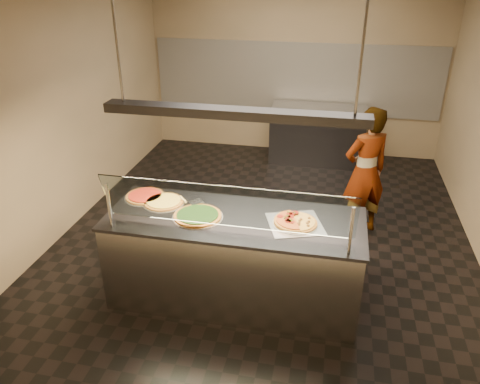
% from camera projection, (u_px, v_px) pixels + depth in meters
% --- Properties ---
extents(ground, '(5.00, 6.00, 0.02)m').
position_uv_depth(ground, '(266.00, 232.00, 5.98)').
color(ground, black).
rests_on(ground, ground).
extents(wall_back, '(5.00, 0.02, 3.00)m').
position_uv_depth(wall_back, '(295.00, 66.00, 7.95)').
color(wall_back, tan).
rests_on(wall_back, ground).
extents(wall_front, '(5.00, 0.02, 3.00)m').
position_uv_depth(wall_front, '(190.00, 274.00, 2.67)').
color(wall_front, tan).
rests_on(wall_front, ground).
extents(wall_left, '(0.02, 6.00, 3.00)m').
position_uv_depth(wall_left, '(68.00, 106.00, 5.77)').
color(wall_left, tan).
rests_on(wall_left, ground).
extents(tile_band, '(4.90, 0.02, 1.20)m').
position_uv_depth(tile_band, '(295.00, 78.00, 8.02)').
color(tile_band, silver).
rests_on(tile_band, wall_back).
extents(serving_counter, '(2.45, 0.94, 0.93)m').
position_uv_depth(serving_counter, '(235.00, 259.00, 4.62)').
color(serving_counter, '#B7B7BC').
rests_on(serving_counter, ground).
extents(sneeze_guard, '(2.21, 0.18, 0.54)m').
position_uv_depth(sneeze_guard, '(226.00, 207.00, 3.98)').
color(sneeze_guard, '#B7B7BC').
rests_on(sneeze_guard, serving_counter).
extents(perforated_tray, '(0.61, 0.61, 0.01)m').
position_uv_depth(perforated_tray, '(295.00, 223.00, 4.31)').
color(perforated_tray, silver).
rests_on(perforated_tray, serving_counter).
extents(half_pizza_pepperoni, '(0.32, 0.44, 0.05)m').
position_uv_depth(half_pizza_pepperoni, '(285.00, 220.00, 4.32)').
color(half_pizza_pepperoni, brown).
rests_on(half_pizza_pepperoni, perforated_tray).
extents(half_pizza_sausage, '(0.32, 0.44, 0.04)m').
position_uv_depth(half_pizza_sausage, '(306.00, 223.00, 4.28)').
color(half_pizza_sausage, brown).
rests_on(half_pizza_sausage, perforated_tray).
extents(pizza_spinach, '(0.48, 0.48, 0.03)m').
position_uv_depth(pizza_spinach, '(198.00, 215.00, 4.42)').
color(pizza_spinach, silver).
rests_on(pizza_spinach, serving_counter).
extents(pizza_cheese, '(0.42, 0.42, 0.03)m').
position_uv_depth(pizza_cheese, '(164.00, 202.00, 4.68)').
color(pizza_cheese, silver).
rests_on(pizza_cheese, serving_counter).
extents(pizza_tomato, '(0.42, 0.42, 0.03)m').
position_uv_depth(pizza_tomato, '(145.00, 196.00, 4.80)').
color(pizza_tomato, silver).
rests_on(pizza_tomato, serving_counter).
extents(pizza_spatula, '(0.28, 0.17, 0.02)m').
position_uv_depth(pizza_spatula, '(189.00, 200.00, 4.68)').
color(pizza_spatula, '#B7B7BC').
rests_on(pizza_spatula, pizza_spinach).
extents(prep_table, '(1.59, 0.74, 0.93)m').
position_uv_depth(prep_table, '(317.00, 135.00, 7.92)').
color(prep_table, '#2E2E32').
rests_on(prep_table, ground).
extents(worker, '(0.71, 0.64, 1.62)m').
position_uv_depth(worker, '(365.00, 172.00, 5.67)').
color(worker, black).
rests_on(worker, ground).
extents(heat_lamp_housing, '(2.30, 0.18, 0.08)m').
position_uv_depth(heat_lamp_housing, '(234.00, 113.00, 3.96)').
color(heat_lamp_housing, '#2E2E32').
rests_on(heat_lamp_housing, ceiling).
extents(lamp_rod_left, '(0.02, 0.02, 1.01)m').
position_uv_depth(lamp_rod_left, '(117.00, 43.00, 3.90)').
color(lamp_rod_left, '#B7B7BC').
rests_on(lamp_rod_left, ceiling).
extents(lamp_rod_right, '(0.02, 0.02, 1.01)m').
position_uv_depth(lamp_rod_right, '(362.00, 51.00, 3.54)').
color(lamp_rod_right, '#B7B7BC').
rests_on(lamp_rod_right, ceiling).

